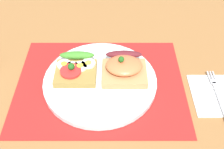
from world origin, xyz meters
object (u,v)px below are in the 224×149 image
Objects in this scene: sandwich_egg_tomato at (75,69)px; fork at (217,92)px; napkin at (217,94)px; plate at (99,81)px; sandwich_salmon at (123,68)px.

fork is (32.65, -5.49, -2.27)cm from sandwich_egg_tomato.
napkin is (32.84, -5.59, -2.73)cm from sandwich_egg_tomato.
plate reaches higher than napkin.
sandwich_salmon is at bearing 17.79° from plate.
sandwich_salmon is (11.43, -0.20, 0.57)cm from sandwich_egg_tomato.
fork reaches higher than napkin.
fork is (26.86, -3.48, -0.23)cm from plate.
sandwich_salmon reaches higher than napkin.
sandwich_egg_tomato is 11.45cm from sandwich_salmon.
plate is 1.80× the size of fork.
sandwich_egg_tomato is 33.43cm from napkin.
sandwich_egg_tomato reaches higher than plate.
napkin is 0.51cm from fork.
sandwich_egg_tomato reaches higher than fork.
napkin is (21.41, -5.38, -3.29)cm from sandwich_salmon.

